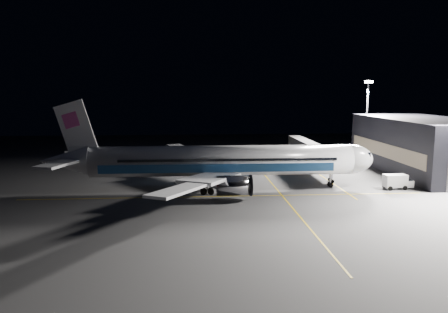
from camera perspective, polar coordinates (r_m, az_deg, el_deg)
name	(u,v)px	position (r m, az deg, el deg)	size (l,w,h in m)	color
ground	(222,189)	(81.57, -0.20, -4.22)	(200.00, 200.00, 0.00)	#4C4C4F
guide_line_main	(275,188)	(82.83, 6.73, -4.07)	(0.25, 80.00, 0.01)	gold
guide_line_cross	(225,196)	(75.75, 0.10, -5.22)	(70.00, 0.25, 0.01)	gold
guide_line_side	(322,176)	(95.18, 12.73, -2.56)	(0.25, 40.00, 0.01)	gold
airliner	(217,161)	(80.51, -0.97, -0.64)	(61.48, 54.22, 16.64)	silver
terminal	(423,145)	(107.21, 24.59, 1.35)	(18.12, 40.00, 12.00)	black
jet_bridge	(313,150)	(102.07, 11.52, 0.84)	(3.60, 34.40, 6.30)	#B2B2B7
floodlight_mast_north	(367,113)	(120.34, 18.17, 5.47)	(2.40, 0.68, 20.70)	#59595E
service_truck	(397,181)	(87.11, 21.72, -3.02)	(5.53, 2.72, 2.75)	silver
baggage_tug	(178,165)	(102.88, -6.03, -1.11)	(2.40, 1.95, 1.71)	black
safety_cone_a	(219,173)	(95.21, -0.63, -2.18)	(0.35, 0.35, 0.52)	red
safety_cone_b	(233,173)	(95.31, 1.14, -2.16)	(0.37, 0.37, 0.56)	red
safety_cone_c	(231,183)	(85.56, 0.95, -3.43)	(0.34, 0.34, 0.51)	red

